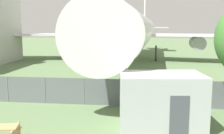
# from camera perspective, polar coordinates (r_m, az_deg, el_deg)

# --- Properties ---
(perimeter_fence) EXTENTS (56.07, 0.07, 1.70)m
(perimeter_fence) POSITION_cam_1_polar(r_m,az_deg,el_deg) (16.74, -6.19, -5.32)
(perimeter_fence) COLOR slate
(perimeter_fence) RESTS_ON ground
(airplane) EXTENTS (40.53, 49.51, 13.06)m
(airplane) POSITION_cam_1_polar(r_m,az_deg,el_deg) (37.31, 5.61, 7.81)
(airplane) COLOR white
(airplane) RESTS_ON ground
(portable_cabin) EXTENTS (4.15, 2.93, 2.68)m
(portable_cabin) POSITION_cam_1_polar(r_m,az_deg,el_deg) (12.93, 10.60, -7.34)
(portable_cabin) COLOR silver
(portable_cabin) RESTS_ON ground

